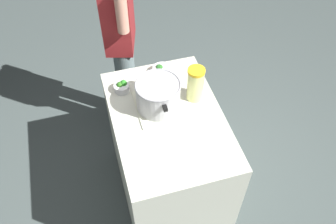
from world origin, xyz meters
The scene contains 8 objects.
ground_plane centered at (0.00, 0.00, 0.00)m, with size 8.00×8.00×0.00m, color #485351.
counter_slab centered at (0.00, 0.00, 0.47)m, with size 1.00×0.68×0.94m, color beige.
dish_cloth centered at (0.11, 0.03, 0.94)m, with size 0.33×0.28×0.01m, color beige.
cooking_pot centered at (0.11, 0.03, 1.04)m, with size 0.35×0.28×0.19m.
lemonade_pitcher centered at (0.12, -0.21, 1.06)m, with size 0.11×0.11×0.24m.
broccoli_bowl_front centered at (0.31, 0.23, 0.97)m, with size 0.10×0.10×0.08m.
broccoli_bowl_center centered at (0.39, -0.07, 0.97)m, with size 0.13×0.13×0.07m.
person_cook centered at (0.83, 0.13, 0.92)m, with size 0.50×0.28×1.67m.
Camera 1 is at (-1.38, 0.40, 2.66)m, focal length 38.82 mm.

